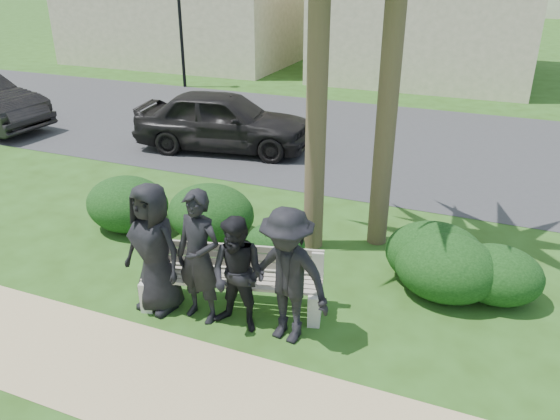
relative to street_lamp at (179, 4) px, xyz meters
The scene contains 16 objects.
ground 15.29m from the street_lamp, 53.13° to the right, with size 160.00×160.00×0.00m, color #284814.
footpath 16.74m from the street_lamp, 56.89° to the right, with size 30.00×1.60×0.01m, color tan.
asphalt_street 10.28m from the street_lamp, 23.96° to the right, with size 160.00×8.00×0.01m, color #2D2D30.
street_lamp is the anchor object (origin of this frame).
park_bench 14.90m from the street_lamp, 56.05° to the right, with size 2.55×1.13×0.85m.
man_a 14.63m from the street_lamp, 60.01° to the right, with size 0.89×0.58×1.82m, color black.
man_b 14.96m from the street_lamp, 57.74° to the right, with size 0.66×0.44×1.82m, color black.
man_c 15.29m from the street_lamp, 55.97° to the right, with size 0.76×0.59×1.56m, color black.
man_d 15.61m from the street_lamp, 53.94° to the right, with size 1.15×0.66×1.79m, color black.
hedge_a 12.20m from the street_lamp, 63.30° to the right, with size 1.49×1.23×0.97m, color black.
hedge_b 12.78m from the street_lamp, 56.54° to the right, with size 1.51×1.25×0.99m, color black.
hedge_c 13.78m from the street_lamp, 52.60° to the right, with size 0.96×0.79×0.63m, color black.
hedge_d 15.09m from the street_lamp, 44.52° to the right, with size 1.44×1.19×0.94m, color black.
hedge_e 15.46m from the street_lamp, 44.83° to the right, with size 1.45×1.20×0.94m, color black.
hedge_f 15.82m from the street_lamp, 42.66° to the right, with size 1.25×1.03×0.81m, color black.
car_a 8.09m from the street_lamp, 51.40° to the right, with size 1.75×4.34×1.48m, color black.
Camera 1 is at (2.17, -5.74, 4.35)m, focal length 35.00 mm.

